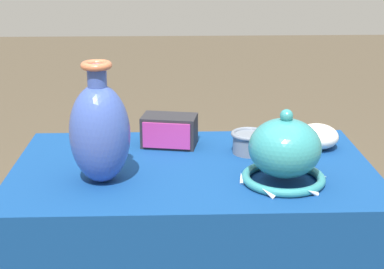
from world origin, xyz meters
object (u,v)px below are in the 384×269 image
bowl_shallow_ivory (318,136)px  cup_wide_slate (249,141)px  vase_dome_bell (285,153)px  vase_tall_bulbous (100,132)px  mosaic_tile_box (169,131)px

bowl_shallow_ivory → cup_wide_slate: size_ratio=1.13×
bowl_shallow_ivory → vase_dome_bell: bearing=-120.3°
vase_tall_bulbous → vase_dome_bell: size_ratio=1.37×
bowl_shallow_ivory → mosaic_tile_box: bearing=175.4°
vase_tall_bulbous → vase_dome_bell: (0.46, -0.02, -0.05)m
vase_tall_bulbous → vase_dome_bell: 0.47m
mosaic_tile_box → cup_wide_slate: bearing=-6.5°
bowl_shallow_ivory → cup_wide_slate: bowl_shallow_ivory is taller
vase_tall_bulbous → mosaic_tile_box: 0.32m
mosaic_tile_box → cup_wide_slate: mosaic_tile_box is taller
mosaic_tile_box → vase_dome_bell: bearing=-34.0°
mosaic_tile_box → bowl_shallow_ivory: bearing=5.9°
vase_dome_bell → cup_wide_slate: bearing=105.6°
vase_tall_bulbous → bowl_shallow_ivory: size_ratio=2.54×
vase_dome_bell → mosaic_tile_box: bearing=135.5°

